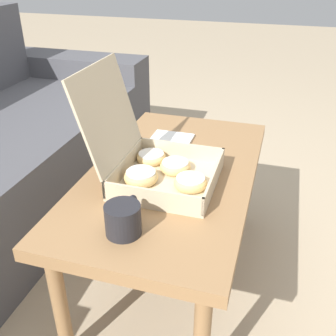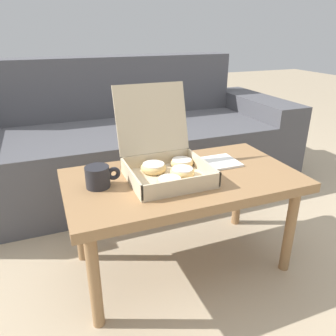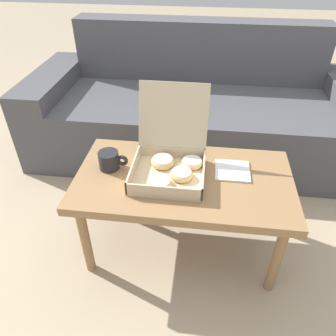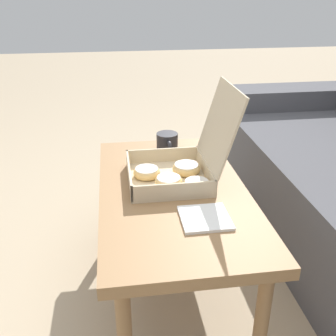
# 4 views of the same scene
# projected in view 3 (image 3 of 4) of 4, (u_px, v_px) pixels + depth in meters

# --- Properties ---
(ground_plane) EXTENTS (12.00, 12.00, 0.00)m
(ground_plane) POSITION_uv_depth(u_px,v_px,m) (183.00, 228.00, 1.81)
(ground_plane) COLOR tan
(couch) EXTENTS (2.22, 0.86, 0.83)m
(couch) POSITION_uv_depth(u_px,v_px,m) (195.00, 113.00, 2.29)
(couch) COLOR #4C4C51
(couch) RESTS_ON ground_plane
(coffee_table) EXTENTS (0.96, 0.53, 0.45)m
(coffee_table) POSITION_uv_depth(u_px,v_px,m) (183.00, 186.00, 1.48)
(coffee_table) COLOR #997047
(coffee_table) RESTS_ON ground_plane
(pastry_box) EXTENTS (0.32, 0.38, 0.35)m
(pastry_box) POSITION_uv_depth(u_px,v_px,m) (171.00, 160.00, 1.45)
(pastry_box) COLOR beige
(pastry_box) RESTS_ON coffee_table
(coffee_mug) EXTENTS (0.14, 0.09, 0.08)m
(coffee_mug) POSITION_uv_depth(u_px,v_px,m) (110.00, 160.00, 1.48)
(coffee_mug) COLOR #232328
(coffee_mug) RESTS_ON coffee_table
(napkin_stack) EXTENTS (0.15, 0.15, 0.01)m
(napkin_stack) POSITION_uv_depth(u_px,v_px,m) (232.00, 171.00, 1.48)
(napkin_stack) COLOR white
(napkin_stack) RESTS_ON coffee_table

